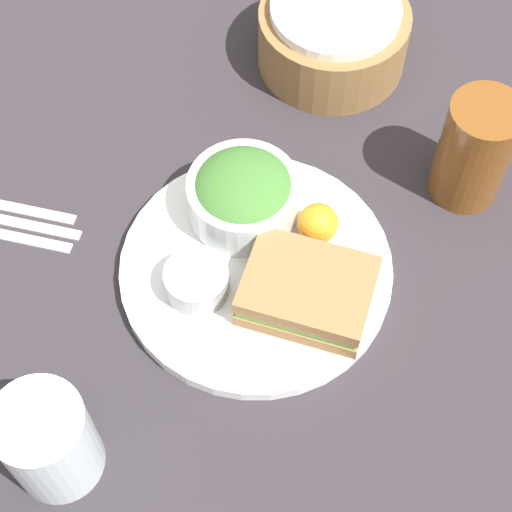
# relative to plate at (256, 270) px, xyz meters

# --- Properties ---
(ground_plane) EXTENTS (4.00, 4.00, 0.00)m
(ground_plane) POSITION_rel_plate_xyz_m (0.00, 0.00, -0.01)
(ground_plane) COLOR #2D282D
(plate) EXTENTS (0.29, 0.29, 0.02)m
(plate) POSITION_rel_plate_xyz_m (0.00, 0.00, 0.00)
(plate) COLOR white
(plate) RESTS_ON ground_plane
(sandwich) EXTENTS (0.15, 0.14, 0.04)m
(sandwich) POSITION_rel_plate_xyz_m (0.07, 0.00, 0.03)
(sandwich) COLOR olive
(sandwich) RESTS_ON plate
(salad_bowl) EXTENTS (0.12, 0.12, 0.07)m
(salad_bowl) POSITION_rel_plate_xyz_m (-0.05, 0.04, 0.04)
(salad_bowl) COLOR white
(salad_bowl) RESTS_ON plate
(dressing_cup) EXTENTS (0.07, 0.07, 0.03)m
(dressing_cup) POSITION_rel_plate_xyz_m (-0.03, -0.06, 0.02)
(dressing_cup) COLOR #99999E
(dressing_cup) RESTS_ON plate
(orange_wedge) EXTENTS (0.04, 0.04, 0.04)m
(orange_wedge) POSITION_rel_plate_xyz_m (0.03, 0.07, 0.03)
(orange_wedge) COLOR orange
(orange_wedge) RESTS_ON plate
(drink_glass) EXTENTS (0.08, 0.08, 0.13)m
(drink_glass) POSITION_rel_plate_xyz_m (0.11, 0.24, 0.06)
(drink_glass) COLOR brown
(drink_glass) RESTS_ON ground_plane
(bread_basket) EXTENTS (0.18, 0.18, 0.09)m
(bread_basket) POSITION_rel_plate_xyz_m (-0.12, 0.30, 0.03)
(bread_basket) COLOR olive
(bread_basket) RESTS_ON ground_plane
(knife) EXTENTS (0.16, 0.09, 0.01)m
(knife) POSITION_rel_plate_xyz_m (-0.26, -0.12, -0.01)
(knife) COLOR silver
(knife) RESTS_ON ground_plane
(spoon) EXTENTS (0.14, 0.08, 0.01)m
(spoon) POSITION_rel_plate_xyz_m (-0.27, -0.11, -0.01)
(spoon) COLOR silver
(spoon) RESTS_ON ground_plane
(water_glass) EXTENTS (0.08, 0.08, 0.11)m
(water_glass) POSITION_rel_plate_xyz_m (-0.01, -0.27, 0.05)
(water_glass) COLOR silver
(water_glass) RESTS_ON ground_plane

